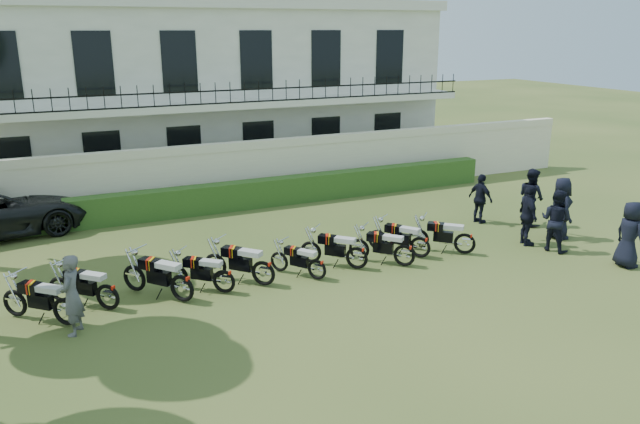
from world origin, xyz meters
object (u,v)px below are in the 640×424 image
object	(u,v)px
officer_3	(561,208)
motorcycle_8	(421,242)
motorcycle_1	(107,291)
motorcycle_4	(263,267)
motorcycle_3	(224,276)
officer_4	(531,197)
officer_1	(556,220)
motorcycle_5	(317,265)
motorcycle_9	(465,239)
motorcycle_7	(405,250)
motorcycle_0	(65,305)
inspector	(72,295)
officer_5	(481,199)
officer_0	(630,234)
motorcycle_2	(182,282)
officer_2	(528,215)
motorcycle_6	(357,253)

from	to	relation	value
officer_3	motorcycle_8	bearing A→B (deg)	102.47
motorcycle_1	motorcycle_4	distance (m)	3.74
motorcycle_3	officer_4	bearing A→B (deg)	-42.56
officer_3	officer_1	bearing A→B (deg)	144.73
motorcycle_5	motorcycle_8	world-z (taller)	motorcycle_8
motorcycle_8	officer_1	xyz separation A→B (m)	(3.93, -1.06, 0.44)
motorcycle_9	motorcycle_5	bearing A→B (deg)	132.41
motorcycle_3	officer_1	distance (m)	9.74
motorcycle_3	officer_4	distance (m)	10.88
motorcycle_5	motorcycle_7	world-z (taller)	motorcycle_7
motorcycle_0	motorcycle_5	bearing A→B (deg)	-46.12
inspector	officer_5	bearing A→B (deg)	126.60
motorcycle_0	motorcycle_3	world-z (taller)	motorcycle_0
officer_0	motorcycle_0	bearing A→B (deg)	85.35
motorcycle_1	officer_5	xyz separation A→B (m)	(12.14, 1.91, 0.34)
motorcycle_5	officer_3	xyz separation A→B (m)	(8.23, -0.02, 0.53)
motorcycle_3	officer_5	xyz separation A→B (m)	(9.43, 2.09, 0.36)
motorcycle_9	inspector	xyz separation A→B (m)	(-10.56, -0.46, 0.40)
motorcycle_5	inspector	world-z (taller)	inspector
motorcycle_1	motorcycle_8	size ratio (longest dim) A/B	0.93
motorcycle_2	motorcycle_5	distance (m)	3.48
motorcycle_1	officer_3	size ratio (longest dim) A/B	0.78
officer_1	officer_5	distance (m)	3.10
officer_4	officer_5	size ratio (longest dim) A/B	1.14
officer_1	officer_5	size ratio (longest dim) A/B	1.11
motorcycle_3	motorcycle_2	bearing A→B (deg)	135.90
motorcycle_0	motorcycle_3	xyz separation A→B (m)	(3.64, 0.25, -0.04)
motorcycle_1	officer_2	distance (m)	12.02
motorcycle_6	officer_0	distance (m)	7.42
motorcycle_2	officer_5	world-z (taller)	officer_5
motorcycle_4	motorcycle_8	world-z (taller)	motorcycle_4
motorcycle_1	motorcycle_3	size ratio (longest dim) A/B	1.02
motorcycle_6	motorcycle_7	distance (m)	1.32
motorcycle_4	motorcycle_6	world-z (taller)	motorcycle_4
motorcycle_0	motorcycle_3	distance (m)	3.65
officer_4	officer_5	bearing A→B (deg)	60.37
motorcycle_4	officer_5	world-z (taller)	officer_5
motorcycle_7	inspector	distance (m)	8.49
officer_3	officer_4	world-z (taller)	officer_3
motorcycle_1	officer_1	xyz separation A→B (m)	(12.38, -1.18, 0.43)
motorcycle_4	motorcycle_8	distance (m)	4.71
motorcycle_5	officer_3	size ratio (longest dim) A/B	0.75
motorcycle_7	motorcycle_8	bearing A→B (deg)	-16.41
motorcycle_4	officer_0	distance (m)	9.93
officer_1	officer_3	distance (m)	1.27
motorcycle_0	inspector	world-z (taller)	inspector
motorcycle_0	officer_2	bearing A→B (deg)	-46.96
motorcycle_3	officer_3	distance (m)	10.67
officer_0	officer_2	distance (m)	2.81
motorcycle_0	motorcycle_9	size ratio (longest dim) A/B	1.03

